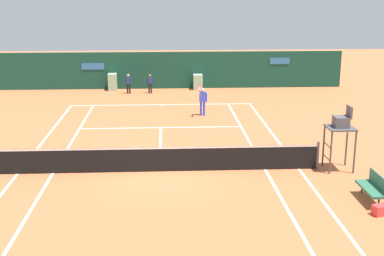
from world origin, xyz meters
TOP-DOWN VIEW (x-y plane):
  - ground_plane at (-0.00, 0.58)m, footprint 80.00×80.00m
  - tennis_net at (0.00, 0.00)m, footprint 12.10×0.10m
  - sponsor_back_wall at (-0.02, 16.97)m, footprint 25.00×1.02m
  - umpire_chair at (6.77, -0.13)m, footprint 1.00×1.00m
  - player_bench at (6.91, -3.20)m, footprint 0.54×1.54m
  - player_on_baseline at (2.25, 8.85)m, footprint 0.59×0.65m
  - ball_kid_centre_post at (-0.74, 15.25)m, footprint 0.42×0.18m
  - ball_kid_right_post at (-2.15, 15.25)m, footprint 0.43×0.18m
  - tennis_ball_near_service_line at (-2.09, 2.75)m, footprint 0.07×0.07m

SIDE VIEW (x-z plane):
  - ground_plane at x=0.00m, z-range 0.00..0.01m
  - tennis_ball_near_service_line at x=-2.09m, z-range 0.00..0.07m
  - player_bench at x=6.91m, z-range 0.07..0.95m
  - tennis_net at x=0.00m, z-range -0.02..1.05m
  - ball_kid_centre_post at x=-0.74m, z-range 0.10..1.36m
  - ball_kid_right_post at x=-2.15m, z-range 0.10..1.39m
  - player_on_baseline at x=2.25m, z-range 0.02..1.79m
  - sponsor_back_wall at x=-0.02m, z-range -0.04..2.47m
  - umpire_chair at x=6.77m, z-range 0.44..2.91m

